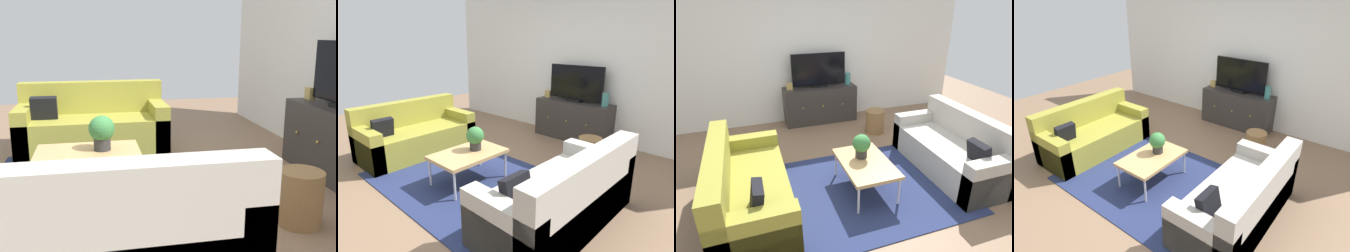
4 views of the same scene
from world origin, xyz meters
TOP-DOWN VIEW (x-y plane):
  - ground_plane at (0.00, 0.00)m, footprint 10.00×10.00m
  - wall_back at (0.00, 2.55)m, footprint 6.40×0.12m
  - area_rug at (0.00, -0.15)m, footprint 2.50×1.90m
  - couch_left_side at (-1.43, -0.10)m, footprint 0.81×1.78m
  - couch_right_side at (1.43, -0.10)m, footprint 0.81×1.78m
  - coffee_table at (0.03, -0.16)m, footprint 0.59×0.91m
  - potted_plant at (0.02, -0.03)m, footprint 0.23×0.23m
  - tv_console at (0.09, 2.27)m, footprint 1.41×0.47m
  - flat_screen_tv at (0.09, 2.29)m, footprint 1.04×0.16m
  - glass_vase at (0.68, 2.27)m, footprint 0.11×0.11m
  - mantel_clock at (-0.49, 2.27)m, footprint 0.11×0.07m
  - wicker_basket at (0.90, 1.41)m, footprint 0.34×0.34m

SIDE VIEW (x-z plane):
  - ground_plane at x=0.00m, z-range 0.00..0.00m
  - area_rug at x=0.00m, z-range 0.00..0.01m
  - wicker_basket at x=0.90m, z-range 0.00..0.42m
  - couch_left_side at x=-1.43m, z-range -0.13..0.70m
  - couch_right_side at x=1.43m, z-range -0.13..0.70m
  - tv_console at x=0.09m, z-range 0.00..0.71m
  - coffee_table at x=0.03m, z-range 0.17..0.58m
  - potted_plant at x=0.02m, z-range 0.43..0.74m
  - mantel_clock at x=-0.49m, z-range 0.71..0.84m
  - glass_vase at x=0.68m, z-range 0.71..0.94m
  - flat_screen_tv at x=0.09m, z-range 0.71..1.36m
  - wall_back at x=0.00m, z-range 0.00..2.70m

